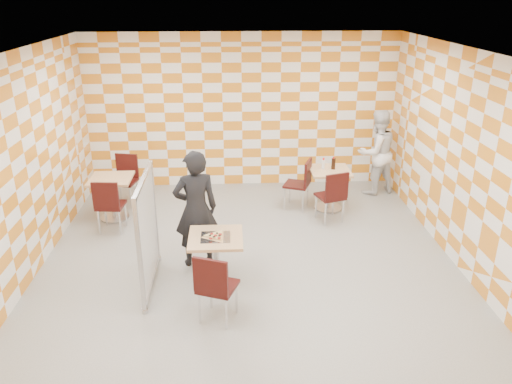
% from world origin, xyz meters
% --- Properties ---
extents(room_shell, '(7.00, 7.00, 7.00)m').
position_xyz_m(room_shell, '(0.00, 0.54, 1.50)').
color(room_shell, '#969691').
rests_on(room_shell, ground).
extents(main_table, '(0.70, 0.70, 0.75)m').
position_xyz_m(main_table, '(-0.45, -0.32, 0.51)').
color(main_table, tan).
rests_on(main_table, ground).
extents(second_table, '(0.70, 0.70, 0.75)m').
position_xyz_m(second_table, '(1.52, 2.16, 0.51)').
color(second_table, tan).
rests_on(second_table, ground).
extents(empty_table, '(0.70, 0.70, 0.75)m').
position_xyz_m(empty_table, '(-2.28, 1.95, 0.51)').
color(empty_table, tan).
rests_on(empty_table, ground).
extents(chair_main_front, '(0.55, 0.55, 0.92)m').
position_xyz_m(chair_main_front, '(-0.45, -1.12, 0.54)').
color(chair_main_front, black).
rests_on(chair_main_front, ground).
extents(chair_second_front, '(0.53, 0.54, 0.92)m').
position_xyz_m(chair_second_front, '(1.47, 1.57, 0.54)').
color(chair_second_front, black).
rests_on(chair_second_front, ground).
extents(chair_second_side, '(0.55, 0.55, 0.92)m').
position_xyz_m(chair_second_side, '(1.03, 2.19, 0.54)').
color(chair_second_side, black).
rests_on(chair_second_side, ground).
extents(chair_empty_near, '(0.45, 0.46, 0.92)m').
position_xyz_m(chair_empty_near, '(-2.21, 1.37, 0.54)').
color(chair_empty_near, black).
rests_on(chair_empty_near, ground).
extents(chair_empty_far, '(0.50, 0.51, 0.92)m').
position_xyz_m(chair_empty_far, '(-2.17, 2.62, 0.54)').
color(chair_empty_far, black).
rests_on(chair_empty_far, ground).
extents(partition, '(0.08, 1.38, 1.55)m').
position_xyz_m(partition, '(-1.33, -0.22, 0.79)').
color(partition, white).
rests_on(partition, ground).
extents(man_dark, '(0.70, 0.55, 1.72)m').
position_xyz_m(man_dark, '(-0.74, 0.32, 0.86)').
color(man_dark, black).
rests_on(man_dark, ground).
extents(man_white, '(0.96, 0.85, 1.64)m').
position_xyz_m(man_white, '(2.55, 2.90, 0.82)').
color(man_white, white).
rests_on(man_white, ground).
extents(pizza_on_foil, '(0.40, 0.40, 0.04)m').
position_xyz_m(pizza_on_foil, '(-0.45, -0.34, 0.77)').
color(pizza_on_foil, silver).
rests_on(pizza_on_foil, main_table).
extents(sport_bottle, '(0.06, 0.06, 0.20)m').
position_xyz_m(sport_bottle, '(1.41, 2.22, 0.84)').
color(sport_bottle, white).
rests_on(sport_bottle, second_table).
extents(soda_bottle, '(0.07, 0.07, 0.23)m').
position_xyz_m(soda_bottle, '(1.58, 2.19, 0.85)').
color(soda_bottle, black).
rests_on(soda_bottle, second_table).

